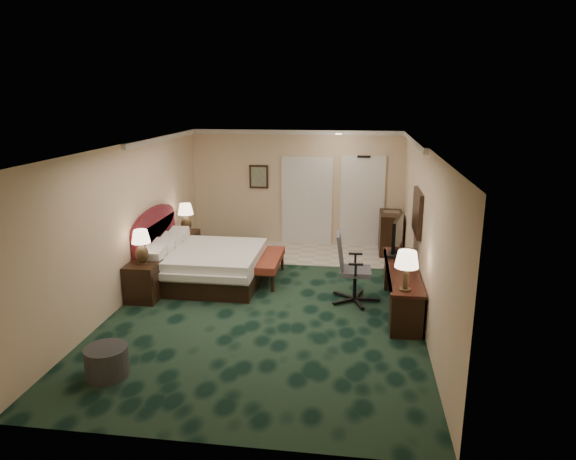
# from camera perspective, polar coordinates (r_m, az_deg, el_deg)

# --- Properties ---
(floor) EXTENTS (5.00, 7.50, 0.00)m
(floor) POSITION_cam_1_polar(r_m,az_deg,el_deg) (9.00, -1.96, -8.06)
(floor) COLOR black
(floor) RESTS_ON ground
(ceiling) EXTENTS (5.00, 7.50, 0.00)m
(ceiling) POSITION_cam_1_polar(r_m,az_deg,el_deg) (8.33, -2.13, 9.31)
(ceiling) COLOR silver
(ceiling) RESTS_ON wall_back
(wall_back) EXTENTS (5.00, 0.00, 2.70)m
(wall_back) POSITION_cam_1_polar(r_m,az_deg,el_deg) (12.19, 0.96, 4.72)
(wall_back) COLOR beige
(wall_back) RESTS_ON ground
(wall_front) EXTENTS (5.00, 0.00, 2.70)m
(wall_front) POSITION_cam_1_polar(r_m,az_deg,el_deg) (5.12, -9.30, -10.33)
(wall_front) COLOR beige
(wall_front) RESTS_ON ground
(wall_left) EXTENTS (0.00, 7.50, 2.70)m
(wall_left) POSITION_cam_1_polar(r_m,az_deg,el_deg) (9.31, -17.38, 0.80)
(wall_left) COLOR beige
(wall_left) RESTS_ON ground
(wall_right) EXTENTS (0.00, 7.50, 2.70)m
(wall_right) POSITION_cam_1_polar(r_m,az_deg,el_deg) (8.51, 14.78, -0.30)
(wall_right) COLOR beige
(wall_right) RESTS_ON ground
(crown_molding) EXTENTS (5.00, 7.50, 0.10)m
(crown_molding) POSITION_cam_1_polar(r_m,az_deg,el_deg) (8.33, -2.12, 8.97)
(crown_molding) COLOR silver
(crown_molding) RESTS_ON wall_back
(tile_patch) EXTENTS (3.20, 1.70, 0.01)m
(tile_patch) POSITION_cam_1_polar(r_m,az_deg,el_deg) (11.62, 4.85, -2.69)
(tile_patch) COLOR #B6AFA3
(tile_patch) RESTS_ON ground
(headboard) EXTENTS (0.12, 2.00, 1.40)m
(headboard) POSITION_cam_1_polar(r_m,az_deg,el_deg) (10.34, -14.50, -1.35)
(headboard) COLOR #52171C
(headboard) RESTS_ON ground
(entry_door) EXTENTS (1.02, 0.06, 2.18)m
(entry_door) POSITION_cam_1_polar(r_m,az_deg,el_deg) (12.14, 8.23, 3.07)
(entry_door) COLOR silver
(entry_door) RESTS_ON ground
(closet_doors) EXTENTS (1.20, 0.06, 2.10)m
(closet_doors) POSITION_cam_1_polar(r_m,az_deg,el_deg) (12.18, 2.10, 3.27)
(closet_doors) COLOR beige
(closet_doors) RESTS_ON ground
(wall_art) EXTENTS (0.45, 0.06, 0.55)m
(wall_art) POSITION_cam_1_polar(r_m,az_deg,el_deg) (12.25, -3.26, 5.93)
(wall_art) COLOR #526157
(wall_art) RESTS_ON wall_back
(wall_mirror) EXTENTS (0.05, 0.95, 0.75)m
(wall_mirror) POSITION_cam_1_polar(r_m,az_deg,el_deg) (9.04, 14.18, 1.92)
(wall_mirror) COLOR white
(wall_mirror) RESTS_ON wall_right
(bed) EXTENTS (2.04, 1.90, 0.65)m
(bed) POSITION_cam_1_polar(r_m,az_deg,el_deg) (9.96, -9.01, -3.94)
(bed) COLOR white
(bed) RESTS_ON ground
(nightstand_near) EXTENTS (0.53, 0.61, 0.66)m
(nightstand_near) POSITION_cam_1_polar(r_m,az_deg,el_deg) (9.36, -15.71, -5.54)
(nightstand_near) COLOR black
(nightstand_near) RESTS_ON ground
(nightstand_far) EXTENTS (0.50, 0.57, 0.62)m
(nightstand_far) POSITION_cam_1_polar(r_m,az_deg,el_deg) (11.39, -11.27, -1.68)
(nightstand_far) COLOR black
(nightstand_far) RESTS_ON ground
(lamp_near) EXTENTS (0.38, 0.38, 0.60)m
(lamp_near) POSITION_cam_1_polar(r_m,az_deg,el_deg) (9.17, -15.97, -1.82)
(lamp_near) COLOR black
(lamp_near) RESTS_ON nightstand_near
(lamp_far) EXTENTS (0.39, 0.39, 0.62)m
(lamp_far) POSITION_cam_1_polar(r_m,az_deg,el_deg) (11.22, -11.28, 1.34)
(lamp_far) COLOR black
(lamp_far) RESTS_ON nightstand_far
(bed_bench) EXTENTS (0.50, 1.41, 0.48)m
(bed_bench) POSITION_cam_1_polar(r_m,az_deg,el_deg) (9.97, -2.25, -4.25)
(bed_bench) COLOR maroon
(bed_bench) RESTS_ON ground
(ottoman) EXTENTS (0.57, 0.57, 0.39)m
(ottoman) POSITION_cam_1_polar(r_m,az_deg,el_deg) (7.16, -19.49, -13.62)
(ottoman) COLOR #2C2C2E
(ottoman) RESTS_ON ground
(desk) EXTENTS (0.52, 2.43, 0.70)m
(desk) POSITION_cam_1_polar(r_m,az_deg,el_deg) (8.88, 12.47, -6.32)
(desk) COLOR black
(desk) RESTS_ON ground
(tv) EXTENTS (0.27, 0.89, 0.70)m
(tv) POSITION_cam_1_polar(r_m,az_deg,el_deg) (9.29, 12.06, -0.78)
(tv) COLOR black
(tv) RESTS_ON desk
(desk_lamp) EXTENTS (0.41, 0.41, 0.62)m
(desk_lamp) POSITION_cam_1_polar(r_m,az_deg,el_deg) (7.72, 13.01, -4.42)
(desk_lamp) COLOR black
(desk_lamp) RESTS_ON desk
(desk_chair) EXTENTS (0.72, 0.68, 1.22)m
(desk_chair) POSITION_cam_1_polar(r_m,az_deg,el_deg) (8.92, 7.50, -4.22)
(desk_chair) COLOR #3E3D48
(desk_chair) RESTS_ON ground
(minibar) EXTENTS (0.49, 0.89, 0.94)m
(minibar) POSITION_cam_1_polar(r_m,az_deg,el_deg) (11.79, 11.31, -0.33)
(minibar) COLOR black
(minibar) RESTS_ON ground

